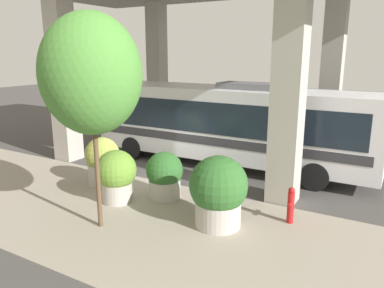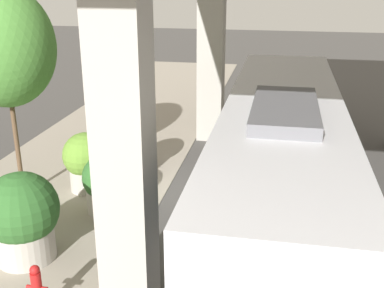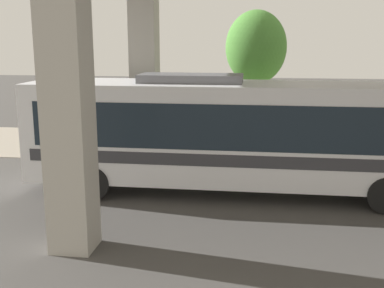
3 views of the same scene
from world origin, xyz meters
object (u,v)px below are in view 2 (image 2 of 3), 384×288
Objects in this scene: planter_middle at (86,161)px; planter_front at (136,145)px; planter_extra at (22,217)px; bus at (281,158)px; street_tree_near at (4,47)px; planter_back at (106,184)px.

planter_front is at bearing 56.71° from planter_middle.
planter_middle is 3.57m from planter_extra.
bus is 2.09× the size of street_tree_near.
planter_front reaches higher than planter_back.
street_tree_near is at bearing -154.20° from planter_middle.
planter_back is (-4.38, 0.25, -1.12)m from bus.
planter_back is at bearing -48.53° from planter_middle.
planter_front is 1.02× the size of planter_middle.
bus reaches higher than planter_middle.
planter_middle is at bearing 90.82° from planter_extra.
street_tree_near reaches higher than bus.
street_tree_near is at bearing 174.89° from bus.
planter_front is 0.31× the size of street_tree_near.
street_tree_near reaches higher than planter_middle.
planter_front is 5.19m from planter_extra.
planter_back is at bearing 68.21° from planter_extra.
planter_back is at bearing -8.23° from street_tree_near.
planter_back is (0.02, -2.68, -0.11)m from planter_front.
bus is 5.38m from planter_front.
planter_middle is at bearing 25.80° from street_tree_near.
planter_middle is (-1.00, -1.53, 0.00)m from planter_front.
street_tree_near is at bearing 120.55° from planter_extra.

